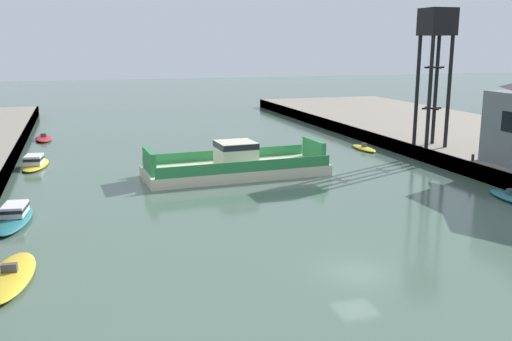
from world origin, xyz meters
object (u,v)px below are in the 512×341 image
at_px(moored_boat_mid_right, 14,216).
at_px(moored_boat_upstream_a, 510,197).
at_px(moored_boat_near_right, 10,276).
at_px(chain_ferry, 236,165).
at_px(moored_boat_near_left, 44,138).
at_px(moored_boat_far_left, 364,148).
at_px(moored_boat_far_right, 35,162).
at_px(crane_tower, 436,38).

relative_size(moored_boat_mid_right, moored_boat_upstream_a, 1.47).
bearing_deg(moored_boat_near_right, chain_ferry, 48.23).
xyz_separation_m(moored_boat_near_left, moored_boat_mid_right, (-0.32, -40.63, 0.26)).
relative_size(moored_boat_far_left, moored_boat_far_right, 0.71).
bearing_deg(moored_boat_near_right, crane_tower, 28.04).
height_order(chain_ferry, moored_boat_far_right, chain_ferry).
bearing_deg(moored_boat_upstream_a, moored_boat_near_right, -171.99).
height_order(moored_boat_far_right, moored_boat_upstream_a, moored_boat_far_right).
height_order(moored_boat_near_left, moored_boat_near_right, moored_boat_near_right).
xyz_separation_m(moored_boat_mid_right, moored_boat_far_left, (40.92, 19.92, -0.31)).
distance_m(chain_ferry, moored_boat_far_left, 22.22).
height_order(moored_boat_mid_right, moored_boat_upstream_a, moored_boat_mid_right).
height_order(moored_boat_near_left, moored_boat_upstream_a, moored_boat_upstream_a).
height_order(moored_boat_mid_right, crane_tower, crane_tower).
bearing_deg(moored_boat_near_left, chain_ferry, -55.76).
distance_m(moored_boat_upstream_a, crane_tower, 23.00).
xyz_separation_m(moored_boat_far_left, moored_boat_upstream_a, (0.64, -26.09, 0.07)).
height_order(chain_ferry, moored_boat_far_left, chain_ferry).
relative_size(chain_ferry, crane_tower, 1.22).
height_order(moored_boat_near_right, moored_boat_mid_right, moored_boat_mid_right).
bearing_deg(crane_tower, moored_boat_near_right, -151.96).
relative_size(moored_boat_mid_right, moored_boat_far_right, 1.02).
xyz_separation_m(moored_boat_near_right, moored_boat_far_right, (-0.52, 33.30, 0.25)).
bearing_deg(moored_boat_far_left, crane_tower, -62.30).
distance_m(moored_boat_near_left, moored_boat_far_right, 19.24).
xyz_separation_m(chain_ferry, moored_boat_mid_right, (-20.82, -10.51, -0.58)).
distance_m(moored_boat_far_right, crane_tower, 47.96).
distance_m(moored_boat_mid_right, moored_boat_far_left, 45.52).
height_order(moored_boat_mid_right, moored_boat_far_right, moored_boat_far_right).
xyz_separation_m(moored_boat_near_right, moored_boat_far_left, (40.13, 31.83, -0.08)).
bearing_deg(moored_boat_far_left, chain_ferry, -154.90).
bearing_deg(chain_ferry, moored_boat_mid_right, -153.22).
distance_m(moored_boat_near_right, moored_boat_upstream_a, 41.17).
bearing_deg(moored_boat_far_left, moored_boat_near_right, -141.58).
bearing_deg(moored_boat_near_left, moored_boat_upstream_a, -48.61).
xyz_separation_m(moored_boat_near_right, moored_boat_upstream_a, (40.77, 5.74, -0.02)).
bearing_deg(moored_boat_far_right, chain_ferry, -27.92).
xyz_separation_m(chain_ferry, moored_boat_near_left, (-20.50, 30.12, -0.85)).
xyz_separation_m(moored_boat_near_left, crane_tower, (44.90, -28.88, 13.98)).
bearing_deg(crane_tower, moored_boat_far_left, 117.70).
height_order(moored_boat_far_left, moored_boat_far_right, moored_boat_far_right).
relative_size(moored_boat_near_left, moored_boat_near_right, 0.79).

